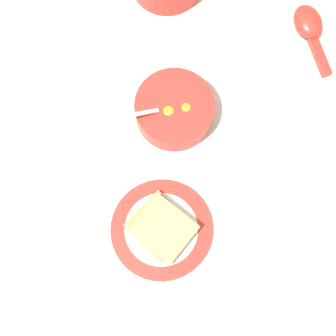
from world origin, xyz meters
name	(u,v)px	position (x,y,z in m)	size (l,w,h in m)	color
ground_plane	(205,116)	(0.00, 0.00, 0.00)	(3.00, 3.00, 0.00)	silver
egg_bowl	(174,110)	(-0.02, 0.05, 0.03)	(0.14, 0.14, 0.08)	red
toast_plate	(161,230)	(-0.22, 0.01, 0.01)	(0.17, 0.17, 0.01)	red
toast_sandwich	(162,228)	(-0.22, 0.01, 0.03)	(0.11, 0.12, 0.03)	tan
soup_spoon	(310,27)	(0.23, -0.13, 0.02)	(0.14, 0.11, 0.03)	red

